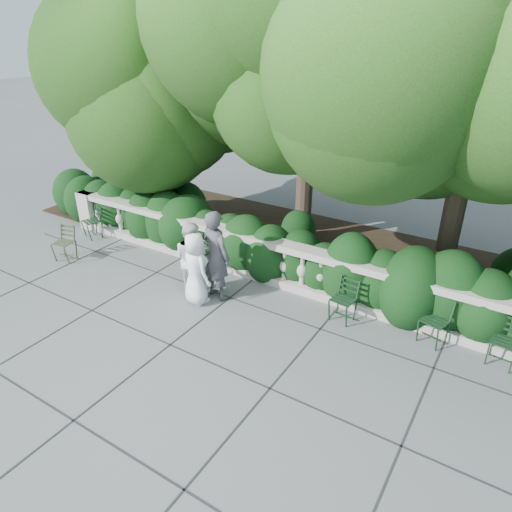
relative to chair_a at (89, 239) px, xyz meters
The scene contains 14 objects.
ground 5.40m from the chair_a, 13.11° to the right, with size 90.00×90.00×0.00m, color #505458.
balustrade 5.31m from the chair_a, ahead, with size 12.00×0.44×1.00m.
shrub_hedge 5.55m from the chair_a, 18.67° to the left, with size 15.00×2.60×1.70m, color black, non-canonical shape.
tree_canopy 7.41m from the chair_a, 18.34° to the left, with size 15.04×6.52×6.78m.
chair_a is the anchor object (origin of this frame).
chair_b 3.74m from the chair_a, ahead, with size 0.44×0.48×0.84m, color black, non-canonical shape.
chair_c 3.61m from the chair_a, ahead, with size 0.44×0.48×0.84m, color black, non-canonical shape.
chair_d 8.51m from the chair_a, ahead, with size 0.44×0.48×0.84m, color black, non-canonical shape.
chair_e 6.95m from the chair_a, ahead, with size 0.44×0.48×0.84m, color black, non-canonical shape.
chair_f 9.62m from the chair_a, ahead, with size 0.44×0.48×0.84m, color black, non-canonical shape.
chair_weathered 1.35m from the chair_a, 65.08° to the right, with size 0.44×0.48×0.84m, color black, non-canonical shape.
person_businessman 4.42m from the chair_a, 11.32° to the right, with size 0.72×0.47×1.47m, color white.
person_woman_grey 4.62m from the chair_a, ahead, with size 0.68×0.44×1.85m, color #3E3E43.
person_casual_man 4.08m from the chair_a, ahead, with size 0.75×0.58×1.54m, color silver.
Camera 1 is at (4.12, -5.57, 4.92)m, focal length 32.00 mm.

